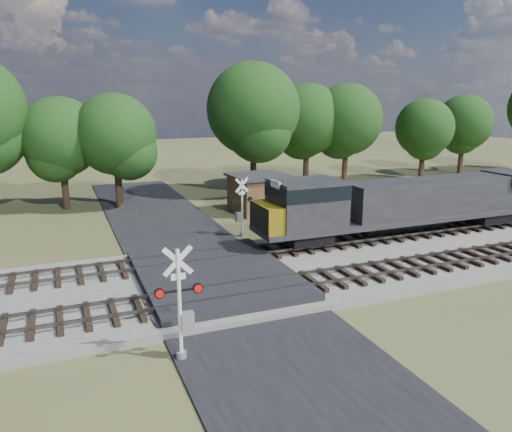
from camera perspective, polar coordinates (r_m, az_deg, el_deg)
name	(u,v)px	position (r m, az deg, el deg)	size (l,w,h in m)	color
ground	(218,286)	(23.91, -4.35, -7.99)	(160.00, 160.00, 0.00)	#3D4424
ballast_bed	(387,255)	(28.68, 14.78, -4.36)	(140.00, 10.00, 0.30)	gray
road	(218,285)	(23.89, -4.35, -7.90)	(7.00, 60.00, 0.08)	black
crossing_panel	(215,276)	(24.24, -4.72, -6.89)	(7.00, 9.00, 0.62)	#262628
track_near	(296,283)	(23.12, 4.63, -7.67)	(140.00, 2.60, 0.33)	black
track_far	(256,252)	(27.41, -0.04, -4.15)	(140.00, 2.60, 0.33)	black
crossing_signal_near	(182,313)	(17.20, -8.42, -10.95)	(1.64, 0.36, 4.08)	silver
crossing_signal_far	(241,212)	(31.54, -1.73, 0.44)	(1.52, 0.38, 3.79)	silver
equipment_shed	(260,193)	(38.24, 0.42, 2.64)	(4.45, 4.45, 2.89)	#49371F
treeline	(204,118)	(43.63, -5.91, 11.06)	(82.18, 10.58, 11.85)	black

